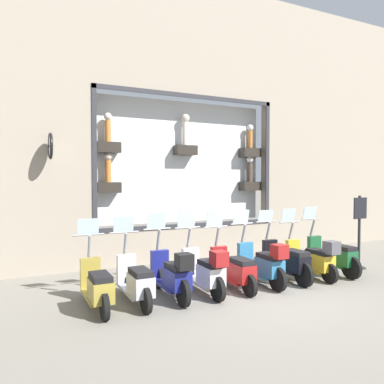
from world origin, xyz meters
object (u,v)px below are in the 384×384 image
at_px(scooter_black_2, 287,262).
at_px(scooter_red_4, 234,270).
at_px(scooter_teal_3, 263,264).
at_px(scooter_yellow_1, 313,259).
at_px(scooter_navy_6, 173,275).
at_px(scooter_olive_8, 97,287).
at_px(scooter_white_5, 205,271).
at_px(shop_sign_post, 359,229).
at_px(scooter_silver_7, 136,282).
at_px(scooter_green_0, 333,256).

relative_size(scooter_black_2, scooter_red_4, 1.01).
bearing_deg(scooter_teal_3, scooter_yellow_1, -90.44).
height_order(scooter_red_4, scooter_navy_6, scooter_red_4).
bearing_deg(scooter_red_4, scooter_olive_8, 90.04).
bearing_deg(scooter_white_5, shop_sign_post, -87.43).
bearing_deg(scooter_silver_7, scooter_olive_8, 90.06).
bearing_deg(scooter_white_5, scooter_teal_3, -89.94).
bearing_deg(scooter_silver_7, scooter_black_2, -89.90).
distance_m(scooter_green_0, scooter_silver_7, 4.99).
distance_m(scooter_navy_6, shop_sign_post, 5.37).
xyz_separation_m(scooter_green_0, scooter_white_5, (-0.06, 3.56, 0.03)).
bearing_deg(scooter_black_2, scooter_navy_6, 91.22).
xyz_separation_m(scooter_yellow_1, scooter_red_4, (0.07, 2.14, -0.04)).
height_order(scooter_green_0, scooter_yellow_1, scooter_green_0).
distance_m(scooter_white_5, shop_sign_post, 4.67).
relative_size(scooter_red_4, scooter_navy_6, 0.99).
bearing_deg(scooter_green_0, shop_sign_post, -82.30).
height_order(scooter_yellow_1, scooter_navy_6, scooter_navy_6).
xyz_separation_m(scooter_green_0, scooter_black_2, (-0.00, 1.43, 0.00)).
relative_size(scooter_silver_7, scooter_olive_8, 1.00).
xyz_separation_m(scooter_green_0, scooter_navy_6, (-0.06, 4.28, 0.04)).
bearing_deg(scooter_navy_6, scooter_black_2, -88.78).
bearing_deg(scooter_teal_3, shop_sign_post, -86.31).
xyz_separation_m(scooter_teal_3, scooter_navy_6, (0.00, 2.14, 0.00)).
bearing_deg(scooter_silver_7, scooter_teal_3, -91.11).
bearing_deg(scooter_silver_7, scooter_red_4, -89.97).
distance_m(scooter_red_4, scooter_white_5, 0.72).
xyz_separation_m(scooter_yellow_1, scooter_navy_6, (0.01, 3.56, 0.02)).
xyz_separation_m(scooter_red_4, shop_sign_post, (0.15, -3.92, 0.62)).
bearing_deg(scooter_black_2, scooter_teal_3, 94.95).
bearing_deg(scooter_yellow_1, scooter_silver_7, 89.11).
height_order(scooter_yellow_1, scooter_black_2, scooter_yellow_1).
bearing_deg(scooter_red_4, scooter_teal_3, -94.53).
relative_size(scooter_red_4, scooter_olive_8, 1.00).
relative_size(scooter_yellow_1, scooter_black_2, 0.99).
distance_m(scooter_green_0, scooter_black_2, 1.43).
xyz_separation_m(scooter_red_4, scooter_silver_7, (-0.00, 2.14, 0.00)).
xyz_separation_m(scooter_yellow_1, scooter_silver_7, (0.07, 4.28, -0.04)).
bearing_deg(shop_sign_post, scooter_red_4, 92.19).
bearing_deg(scooter_black_2, shop_sign_post, -86.68).
bearing_deg(scooter_silver_7, scooter_yellow_1, -90.89).
bearing_deg(scooter_yellow_1, scooter_teal_3, 89.56).
relative_size(scooter_black_2, scooter_teal_3, 1.00).
height_order(scooter_yellow_1, scooter_teal_3, scooter_teal_3).
xyz_separation_m(scooter_yellow_1, scooter_teal_3, (0.01, 1.43, 0.02)).
distance_m(scooter_yellow_1, scooter_red_4, 2.14).
xyz_separation_m(scooter_green_0, shop_sign_post, (0.14, -1.06, 0.59)).
height_order(scooter_green_0, scooter_silver_7, scooter_green_0).
height_order(scooter_navy_6, shop_sign_post, shop_sign_post).
distance_m(scooter_black_2, scooter_silver_7, 3.56).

